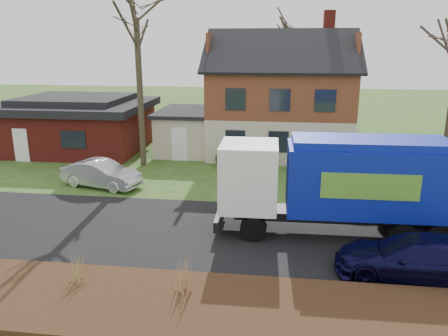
# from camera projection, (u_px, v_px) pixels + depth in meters

# --- Properties ---
(ground) EXTENTS (120.00, 120.00, 0.00)m
(ground) POSITION_uv_depth(u_px,v_px,m) (223.00, 234.00, 17.06)
(ground) COLOR #2C4D19
(ground) RESTS_ON ground
(road) EXTENTS (80.00, 7.00, 0.02)m
(road) POSITION_uv_depth(u_px,v_px,m) (223.00, 234.00, 17.06)
(road) COLOR black
(road) RESTS_ON ground
(mulch_verge) EXTENTS (80.00, 3.50, 0.30)m
(mulch_verge) POSITION_uv_depth(u_px,v_px,m) (197.00, 309.00, 11.96)
(mulch_verge) COLOR black
(mulch_verge) RESTS_ON ground
(main_house) EXTENTS (12.95, 8.95, 9.26)m
(main_house) POSITION_uv_depth(u_px,v_px,m) (272.00, 93.00, 29.04)
(main_house) COLOR beige
(main_house) RESTS_ON ground
(ranch_house) EXTENTS (9.80, 8.20, 3.70)m
(ranch_house) POSITION_uv_depth(u_px,v_px,m) (77.00, 123.00, 30.46)
(ranch_house) COLOR maroon
(ranch_house) RESTS_ON ground
(garbage_truck) EXTENTS (8.96, 2.56, 3.82)m
(garbage_truck) POSITION_uv_depth(u_px,v_px,m) (341.00, 180.00, 16.46)
(garbage_truck) COLOR black
(garbage_truck) RESTS_ON ground
(silver_sedan) EXTENTS (4.44, 2.50, 1.39)m
(silver_sedan) POSITION_uv_depth(u_px,v_px,m) (101.00, 174.00, 22.52)
(silver_sedan) COLOR #B6B9BF
(silver_sedan) RESTS_ON ground
(navy_wagon) EXTENTS (5.05, 2.45, 1.42)m
(navy_wagon) POSITION_uv_depth(u_px,v_px,m) (415.00, 258.00, 13.62)
(navy_wagon) COLOR black
(navy_wagon) RESTS_ON ground
(tree_back) EXTENTS (3.53, 3.53, 11.18)m
(tree_back) POSITION_uv_depth(u_px,v_px,m) (296.00, 17.00, 36.50)
(tree_back) COLOR #3D3124
(tree_back) RESTS_ON ground
(grass_clump_west) EXTENTS (0.38, 0.31, 1.01)m
(grass_clump_west) POSITION_uv_depth(u_px,v_px,m) (80.00, 265.00, 13.00)
(grass_clump_west) COLOR olive
(grass_clump_west) RESTS_ON mulch_verge
(grass_clump_mid) EXTENTS (0.39, 0.32, 1.09)m
(grass_clump_mid) POSITION_uv_depth(u_px,v_px,m) (184.00, 274.00, 12.39)
(grass_clump_mid) COLOR #A97C4A
(grass_clump_mid) RESTS_ON mulch_verge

